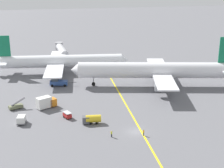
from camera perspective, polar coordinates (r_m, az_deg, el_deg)
The scene contains 13 objects.
ground_plane at distance 86.96m, azimuth 3.96°, elevation -7.98°, with size 600.00×600.00×0.00m, color slate.
taxiway_stripe at distance 96.14m, azimuth 3.40°, elevation -5.29°, with size 0.50×120.00×0.01m, color yellow.
airliner_at_gate_left at distance 135.48m, azimuth -8.60°, elevation 3.76°, with size 52.48×40.97×15.37m.
airliner_being_pushed at distance 119.40m, azimuth 7.15°, elevation 2.28°, with size 57.36×38.80×17.49m.
pushback_tug at distance 121.53m, azimuth -8.98°, elevation 0.30°, with size 9.38×3.90×3.03m.
gse_fuel_bowser_stubby at distance 90.76m, azimuth -3.47°, elevation -5.87°, with size 5.05×2.36×2.40m.
gse_baggage_cart_near_cluster at distance 94.90m, azimuth -7.50°, elevation -5.19°, with size 2.53×3.13×1.71m.
gse_catering_truck_tall at distance 102.39m, azimuth -10.99°, elevation -3.03°, with size 6.29×4.80×3.50m.
gse_container_dolly_flat at distance 93.78m, azimuth -14.94°, elevation -5.77°, with size 2.68×3.51×2.15m.
gse_belt_loader_portside at distance 104.06m, azimuth -15.79°, elevation -3.61°, with size 5.03×3.16×3.02m.
ground_crew_wing_walker_right at distance 83.82m, azimuth -0.08°, elevation -8.32°, with size 0.50×0.36×1.71m.
ground_crew_ramp_agent_by_cones at distance 84.86m, azimuth 5.31°, elevation -8.10°, with size 0.36×0.36×1.61m.
jet_bridge at distance 160.49m, azimuth -8.52°, elevation 5.81°, with size 4.88×20.68×5.94m.
Camera 1 is at (-22.06, -74.76, 38.56)m, focal length 54.60 mm.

